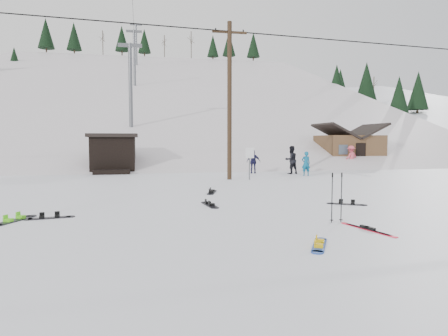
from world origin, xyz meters
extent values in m
plane|color=white|center=(0.00, 0.00, 0.00)|extent=(200.00, 200.00, 0.00)
cube|color=silver|center=(0.00, 55.00, -12.00)|extent=(60.00, 85.24, 65.97)
cube|color=white|center=(38.00, 50.00, -11.00)|extent=(45.66, 93.98, 54.59)
cylinder|color=#3A2819|center=(2.00, 14.00, 4.50)|extent=(0.26, 0.26, 9.00)
cube|color=#3A2819|center=(2.00, 14.00, 8.40)|extent=(2.00, 0.12, 0.12)
cylinder|color=black|center=(2.00, 14.00, 8.52)|extent=(0.08, 0.08, 0.12)
cylinder|color=#595B60|center=(3.10, 13.60, 0.90)|extent=(0.07, 0.07, 1.80)
cube|color=white|center=(3.10, 13.56, 1.55)|extent=(0.50, 0.04, 0.60)
cube|color=black|center=(-5.00, 21.00, 1.25)|extent=(3.00, 3.00, 2.50)
cube|color=black|center=(-5.00, 21.00, 2.62)|extent=(3.40, 3.40, 0.25)
cube|color=black|center=(-5.00, 19.20, 0.15)|extent=(2.40, 1.20, 0.30)
cylinder|color=#595B60|center=(-4.00, 30.00, 7.25)|extent=(0.36, 0.36, 8.00)
cube|color=#595B60|center=(-4.00, 30.00, 11.05)|extent=(2.20, 0.30, 0.30)
cylinder|color=#595B60|center=(-4.00, 50.00, 13.75)|extent=(0.36, 0.36, 8.00)
cube|color=#595B60|center=(-4.00, 50.00, 17.55)|extent=(2.20, 0.30, 0.30)
cylinder|color=#595B60|center=(-4.00, 70.00, 20.25)|extent=(0.36, 0.36, 8.00)
cube|color=#595B60|center=(-4.00, 70.00, 24.05)|extent=(2.20, 0.30, 0.30)
cube|color=brown|center=(15.00, 24.00, 1.35)|extent=(5.00, 4.00, 2.70)
cube|color=black|center=(13.65, 24.00, 3.05)|extent=(2.69, 4.40, 1.43)
cube|color=black|center=(16.35, 24.00, 3.05)|extent=(2.69, 4.40, 1.43)
cube|color=black|center=(15.00, 21.98, 1.10)|extent=(0.90, 0.06, 1.90)
cube|color=#1B44B3|center=(0.83, -0.69, 0.01)|extent=(0.77, 1.11, 0.02)
cylinder|color=#1B44B3|center=(1.10, -0.19, 0.01)|extent=(0.26, 0.26, 0.02)
cylinder|color=#1B44B3|center=(0.56, -1.18, 0.01)|extent=(0.26, 0.26, 0.02)
cube|color=#DFAE0B|center=(0.93, -0.51, 0.06)|extent=(0.23, 0.21, 0.07)
cube|color=#DFAE0B|center=(0.73, -0.87, 0.06)|extent=(0.23, 0.21, 0.07)
cube|color=red|center=(2.71, 0.40, 0.01)|extent=(0.49, 1.65, 0.02)
cube|color=black|center=(2.71, 0.40, 0.06)|extent=(0.15, 0.31, 0.08)
cube|color=red|center=(2.67, 0.57, 0.01)|extent=(0.49, 1.65, 0.02)
cube|color=black|center=(2.67, 0.57, 0.06)|extent=(0.15, 0.31, 0.08)
cylinder|color=black|center=(2.22, 1.54, 0.67)|extent=(0.03, 0.03, 1.35)
cylinder|color=black|center=(2.22, 1.54, 0.07)|extent=(0.10, 0.10, 0.01)
cylinder|color=black|center=(2.22, 1.54, 1.32)|extent=(0.04, 0.04, 0.12)
cylinder|color=black|center=(2.50, 1.54, 0.67)|extent=(0.03, 0.03, 1.35)
cylinder|color=black|center=(2.50, 1.54, 0.07)|extent=(0.10, 0.10, 0.01)
cylinder|color=black|center=(2.50, 1.54, 1.32)|extent=(0.04, 0.04, 0.12)
cube|color=black|center=(-5.59, 3.70, 0.01)|extent=(1.17, 0.46, 0.02)
cylinder|color=black|center=(-5.03, 3.81, 0.01)|extent=(0.26, 0.26, 0.02)
cylinder|color=black|center=(-6.15, 3.60, 0.01)|extent=(0.26, 0.26, 0.02)
cube|color=black|center=(-5.39, 3.74, 0.06)|extent=(0.17, 0.21, 0.07)
cube|color=black|center=(-5.79, 3.67, 0.06)|extent=(0.17, 0.21, 0.07)
cube|color=black|center=(-0.63, 5.08, 0.01)|extent=(0.44, 1.26, 0.03)
cylinder|color=black|center=(-0.71, 5.69, 0.01)|extent=(0.28, 0.28, 0.03)
cylinder|color=black|center=(-0.55, 4.47, 0.01)|extent=(0.28, 0.28, 0.03)
cube|color=black|center=(-0.65, 5.30, 0.07)|extent=(0.22, 0.18, 0.08)
cube|color=black|center=(-0.60, 4.86, 0.07)|extent=(0.22, 0.18, 0.08)
cube|color=black|center=(-6.47, 3.50, 0.01)|extent=(0.83, 1.35, 0.03)
cylinder|color=black|center=(-6.20, 4.11, 0.01)|extent=(0.31, 0.31, 0.03)
cube|color=#5BDC19|center=(-6.38, 3.72, 0.07)|extent=(0.27, 0.24, 0.09)
cube|color=#5BDC19|center=(-6.57, 3.28, 0.07)|extent=(0.27, 0.24, 0.09)
cube|color=black|center=(4.18, 4.30, 0.01)|extent=(1.11, 0.80, 0.02)
cylinder|color=black|center=(4.66, 4.01, 0.01)|extent=(0.26, 0.26, 0.02)
cylinder|color=black|center=(3.69, 4.59, 0.01)|extent=(0.26, 0.26, 0.02)
cube|color=black|center=(4.35, 4.19, 0.06)|extent=(0.21, 0.23, 0.07)
cube|color=black|center=(4.00, 4.40, 0.06)|extent=(0.21, 0.23, 0.07)
cube|color=black|center=(0.01, 8.41, 0.01)|extent=(0.62, 1.28, 0.03)
cylinder|color=black|center=(0.19, 9.01, 0.01)|extent=(0.29, 0.29, 0.03)
cylinder|color=black|center=(-0.16, 7.81, 0.01)|extent=(0.29, 0.29, 0.03)
cube|color=black|center=(0.08, 8.62, 0.07)|extent=(0.24, 0.20, 0.08)
cube|color=black|center=(-0.05, 8.19, 0.07)|extent=(0.24, 0.20, 0.08)
imported|color=#0D5B83|center=(7.35, 15.45, 0.78)|extent=(0.58, 0.40, 1.56)
imported|color=black|center=(6.89, 16.88, 0.95)|extent=(1.07, 0.92, 1.89)
imported|color=#E14F61|center=(13.88, 21.53, 0.91)|extent=(1.34, 1.03, 1.83)
imported|color=#18183C|center=(4.52, 17.82, 0.80)|extent=(1.02, 0.66, 1.61)
camera|label=1|loc=(-2.86, -8.59, 2.28)|focal=32.00mm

